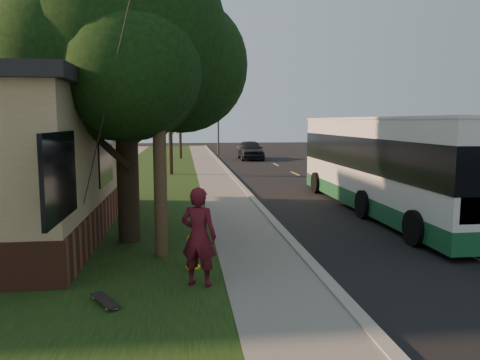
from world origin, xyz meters
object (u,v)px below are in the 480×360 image
object	(u,v)px
bare_tree_far	(180,135)
skateboarder	(199,237)
bare_tree_near	(171,139)
skateboard_main	(105,301)
dumpster	(12,187)
fire_hydrant	(193,251)
transit_bus	(389,162)
leafy_tree	(126,42)
distant_car	(250,150)
traffic_signal	(218,121)
utility_pole	(157,55)

from	to	relation	value
bare_tree_far	skateboarder	distance (m)	31.10
bare_tree_near	skateboard_main	bearing A→B (deg)	-91.85
bare_tree_far	skateboard_main	xyz separation A→B (m)	(-1.14, -31.83, -1.87)
dumpster	fire_hydrant	bearing A→B (deg)	-53.72
transit_bus	dumpster	world-z (taller)	transit_bus
bare_tree_far	leafy_tree	bearing A→B (deg)	-92.45
bare_tree_far	dumpster	size ratio (longest dim) A/B	2.82
skateboard_main	dumpster	bearing A→B (deg)	115.51
transit_bus	distant_car	bearing A→B (deg)	93.90
bare_tree_near	dumpster	size ratio (longest dim) A/B	3.01
leafy_tree	skateboard_main	bearing A→B (deg)	-89.61
traffic_signal	leafy_tree	bearing A→B (deg)	-98.47
bare_tree_near	traffic_signal	xyz separation A→B (m)	(4.00, 16.00, 1.01)
distant_car	skateboard_main	bearing A→B (deg)	-101.53
distant_car	transit_bus	bearing A→B (deg)	-84.89
fire_hydrant	dumpster	bearing A→B (deg)	126.28
fire_hydrant	leafy_tree	bearing A→B (deg)	120.67
utility_pole	bare_tree_near	size ratio (longest dim) A/B	2.11
leafy_tree	dumpster	distance (m)	9.74
bare_tree_far	traffic_signal	world-z (taller)	traffic_signal
dumpster	bare_tree_far	bearing A→B (deg)	72.49
leafy_tree	transit_bus	world-z (taller)	leafy_tree
distant_car	skateboarder	bearing A→B (deg)	-98.83
bare_tree_far	traffic_signal	xyz separation A→B (m)	(3.50, 4.00, 1.16)
leafy_tree	bare_tree_near	world-z (taller)	leafy_tree
dumpster	leafy_tree	bearing A→B (deg)	-51.72
fire_hydrant	dumpster	distance (m)	11.66
bare_tree_far	traffic_signal	distance (m)	5.44
leafy_tree	utility_pole	bearing A→B (deg)	-62.40
fire_hydrant	bare_tree_near	size ratio (longest dim) A/B	0.17
skateboard_main	transit_bus	bearing A→B (deg)	41.84
bare_tree_far	fire_hydrant	bearing A→B (deg)	-89.24
fire_hydrant	transit_bus	distance (m)	9.17
leafy_tree	transit_bus	xyz separation A→B (m)	(8.55, 3.15, -3.40)
bare_tree_far	transit_bus	distance (m)	25.30
traffic_signal	skateboard_main	size ratio (longest dim) A/B	6.31
bare_tree_far	skateboarder	bearing A→B (deg)	-89.08
fire_hydrant	skateboarder	xyz separation A→B (m)	(0.10, -1.08, 0.59)
utility_pole	traffic_signal	size ratio (longest dim) A/B	1.65
bare_tree_near	transit_bus	size ratio (longest dim) A/B	0.35
traffic_signal	skateboarder	xyz separation A→B (m)	(-3.00, -35.08, -2.15)
skateboard_main	distant_car	xyz separation A→B (m)	(6.95, 30.73, 0.67)
bare_tree_near	skateboarder	bearing A→B (deg)	-87.00
utility_pole	skateboard_main	size ratio (longest dim) A/B	10.40
utility_pole	dumpster	size ratio (longest dim) A/B	6.35
bare_tree_far	traffic_signal	size ratio (longest dim) A/B	0.73
utility_pole	bare_tree_far	bearing A→B (deg)	89.40
bare_tree_far	distant_car	world-z (taller)	bare_tree_far
utility_pole	bare_tree_near	world-z (taller)	utility_pole
bare_tree_near	distant_car	bearing A→B (deg)	59.95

